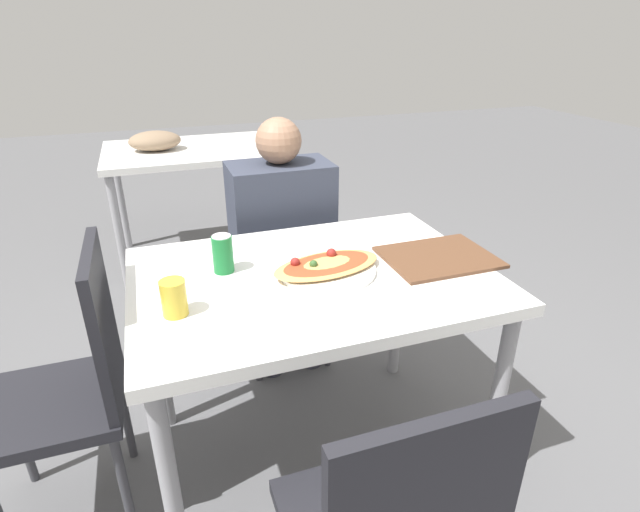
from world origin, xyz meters
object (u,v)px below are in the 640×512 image
chair_far_seated (277,253)px  pizza_main (327,267)px  person_seated (282,228)px  chair_side_left (75,379)px  soda_can (223,254)px  dining_table (313,297)px  drink_glass (174,298)px

chair_far_seated → pizza_main: bearing=88.6°
person_seated → pizza_main: 0.63m
chair_side_left → soda_can: size_ratio=7.47×
dining_table → person_seated: size_ratio=0.98×
chair_far_seated → person_seated: bearing=90.0°
dining_table → chair_side_left: size_ratio=1.22×
chair_side_left → person_seated: 1.02m
soda_can → drink_glass: bearing=-127.6°
chair_far_seated → chair_side_left: 1.08m
chair_far_seated → chair_side_left: size_ratio=1.00×
chair_far_seated → drink_glass: (-0.50, -0.85, 0.31)m
dining_table → soda_can: size_ratio=9.13×
dining_table → drink_glass: size_ratio=10.99×
chair_side_left → drink_glass: (0.32, -0.15, 0.31)m
person_seated → pizza_main: person_seated is taller
chair_side_left → pizza_main: 0.85m
dining_table → chair_far_seated: bearing=84.9°
chair_far_seated → drink_glass: size_ratio=9.00×
person_seated → drink_glass: 0.90m
dining_table → person_seated: (0.07, 0.62, -0.00)m
dining_table → soda_can: soda_can is taller
chair_far_seated → soda_can: 0.78m
chair_far_seated → chair_side_left: same height
drink_glass → chair_side_left: bearing=154.6°
chair_side_left → drink_glass: bearing=-115.4°
chair_side_left → pizza_main: size_ratio=2.38×
dining_table → pizza_main: (0.05, -0.00, 0.10)m
pizza_main → drink_glass: size_ratio=3.78×
drink_glass → dining_table: bearing=14.0°
pizza_main → soda_can: bearing=159.8°
pizza_main → soda_can: size_ratio=3.14×
soda_can → drink_glass: size_ratio=1.20×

